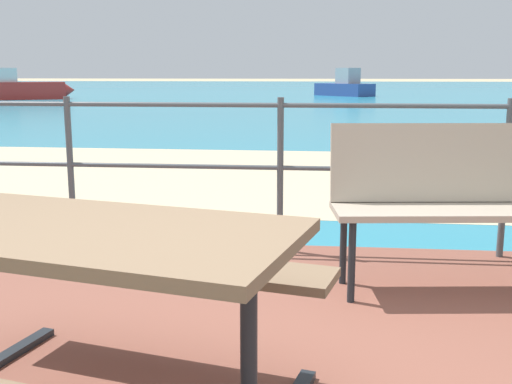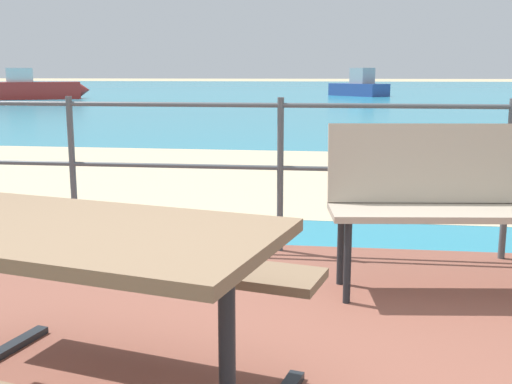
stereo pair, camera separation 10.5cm
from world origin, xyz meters
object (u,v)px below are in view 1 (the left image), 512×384
boat_far (344,87)px  boat_near (14,89)px  picnic_table (61,280)px  park_bench (479,190)px

boat_far → boat_near: bearing=67.4°
picnic_table → boat_near: bearing=130.7°
boat_near → picnic_table: bearing=-92.0°
picnic_table → boat_far: bearing=99.9°
picnic_table → park_bench: 2.41m
park_bench → boat_near: boat_near is taller
picnic_table → boat_far: (2.02, 32.48, -0.15)m
picnic_table → boat_far: boat_far is taller
picnic_table → park_bench: (1.69, 1.72, -0.01)m
boat_far → picnic_table: bearing=132.3°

